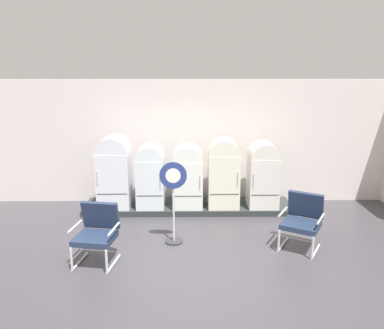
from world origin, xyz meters
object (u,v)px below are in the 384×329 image
(armchair_left, at_px, (97,231))
(sign_stand, at_px, (173,203))
(refrigerator_2, at_px, (187,174))
(refrigerator_4, at_px, (263,173))
(refrigerator_0, at_px, (114,170))
(refrigerator_3, at_px, (224,171))
(armchair_right, at_px, (302,219))
(refrigerator_1, at_px, (150,174))

(armchair_left, height_order, sign_stand, sign_stand)
(refrigerator_2, height_order, refrigerator_4, refrigerator_4)
(refrigerator_0, distance_m, refrigerator_2, 1.59)
(refrigerator_3, xyz_separation_m, armchair_right, (1.23, -1.78, -0.38))
(refrigerator_0, distance_m, armchair_right, 4.03)
(armchair_left, distance_m, armchair_right, 3.50)
(refrigerator_0, xyz_separation_m, refrigerator_3, (2.37, -0.01, -0.03))
(refrigerator_0, relative_size, refrigerator_3, 1.04)
(refrigerator_3, height_order, armchair_left, refrigerator_3)
(armchair_left, bearing_deg, refrigerator_3, 45.12)
(armchair_right, xyz_separation_m, sign_stand, (-2.25, 0.20, 0.23))
(armchair_right, bearing_deg, armchair_left, -172.18)
(refrigerator_1, distance_m, refrigerator_3, 1.58)
(armchair_left, bearing_deg, armchair_right, 7.82)
(refrigerator_0, height_order, armchair_right, refrigerator_0)
(refrigerator_0, relative_size, armchair_left, 1.60)
(refrigerator_2, distance_m, armchair_left, 2.72)
(refrigerator_4, bearing_deg, armchair_right, -78.51)
(refrigerator_0, bearing_deg, refrigerator_1, -1.46)
(refrigerator_4, xyz_separation_m, sign_stand, (-1.89, -1.59, -0.11))
(refrigerator_2, xyz_separation_m, armchair_right, (2.01, -1.79, -0.31))
(refrigerator_1, distance_m, refrigerator_4, 2.44)
(armchair_right, bearing_deg, refrigerator_3, 124.62)
(armchair_left, relative_size, armchair_right, 1.00)
(refrigerator_1, xyz_separation_m, sign_stand, (0.55, -1.56, -0.09))
(refrigerator_2, bearing_deg, armchair_right, -41.79)
(refrigerator_2, bearing_deg, armchair_left, -122.83)
(refrigerator_3, bearing_deg, refrigerator_0, 179.72)
(refrigerator_0, bearing_deg, refrigerator_4, 0.01)
(refrigerator_2, xyz_separation_m, armchair_left, (-1.46, -2.27, -0.31))
(sign_stand, bearing_deg, refrigerator_0, 130.16)
(refrigerator_1, xyz_separation_m, refrigerator_2, (0.80, 0.02, -0.01))
(refrigerator_1, bearing_deg, refrigerator_3, 0.31)
(refrigerator_4, bearing_deg, refrigerator_1, -179.51)
(refrigerator_0, distance_m, sign_stand, 2.08)
(refrigerator_2, xyz_separation_m, refrigerator_3, (0.78, -0.02, 0.07))
(refrigerator_0, xyz_separation_m, sign_stand, (1.34, -1.58, -0.18))
(refrigerator_0, relative_size, sign_stand, 1.03)
(refrigerator_1, relative_size, refrigerator_2, 1.00)
(refrigerator_2, xyz_separation_m, sign_stand, (-0.25, -1.59, -0.08))
(armchair_right, height_order, sign_stand, sign_stand)
(refrigerator_4, bearing_deg, armchair_left, -143.90)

